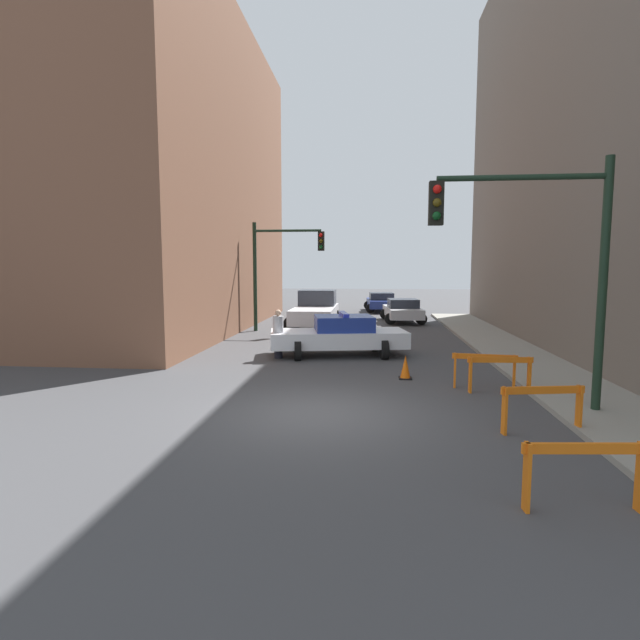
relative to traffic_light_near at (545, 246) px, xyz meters
The scene contains 15 objects.
ground_plane 5.92m from the traffic_light_near, behind, with size 120.00×120.00×0.00m, color #424244.
sidewalk_right 3.80m from the traffic_light_near, 17.85° to the right, with size 2.40×44.00×0.12m.
building_corner_left 21.87m from the traffic_light_near, 141.04° to the left, with size 14.00×20.00×14.98m.
traffic_light_near is the anchor object (origin of this frame).
traffic_light_far 15.12m from the traffic_light_near, 122.08° to the left, with size 3.44×0.35×5.20m.
police_car 8.47m from the traffic_light_near, 125.52° to the left, with size 4.96×2.89×1.52m.
white_truck 15.81m from the traffic_light_near, 114.02° to the left, with size 2.66×5.41×1.90m.
parked_car_near 17.81m from the traffic_light_near, 95.84° to the left, with size 2.49×4.42×1.31m.
parked_car_mid 24.50m from the traffic_light_near, 96.76° to the left, with size 2.46×4.41×1.31m.
pedestrian_crossing 9.23m from the traffic_light_near, 139.19° to the left, with size 0.50×0.50×1.66m.
barrier_front 5.34m from the traffic_light_near, 100.93° to the right, with size 1.60×0.31×0.90m.
barrier_mid 3.23m from the traffic_light_near, 105.17° to the right, with size 1.58×0.42×0.90m.
barrier_back 3.38m from the traffic_light_near, 102.81° to the left, with size 1.60×0.27×0.90m.
barrier_corner 3.63m from the traffic_light_near, 108.18° to the left, with size 1.59×0.34×0.90m.
traffic_cone 5.11m from the traffic_light_near, 130.57° to the left, with size 0.36×0.36×0.66m.
Camera 1 is at (1.17, -10.30, 3.11)m, focal length 28.00 mm.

